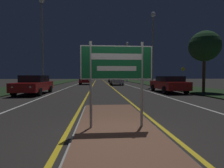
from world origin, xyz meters
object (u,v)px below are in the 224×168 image
(warning_sign, at_px, (183,75))
(car_approaching_1, at_px, (86,80))
(car_receding_2, at_px, (113,79))
(car_receding_0, at_px, (169,84))
(streetlight_right_far, at_px, (127,54))
(highway_sign, at_px, (117,67))
(streetlight_left_near, at_px, (42,28))
(car_receding_1, at_px, (116,80))
(car_approaching_0, at_px, (34,84))
(streetlight_right_near, at_px, (153,35))

(warning_sign, bearing_deg, car_approaching_1, 146.75)
(car_receding_2, xyz_separation_m, warning_sign, (7.39, -18.57, 0.78))
(car_receding_0, height_order, warning_sign, warning_sign)
(streetlight_right_far, distance_m, warning_sign, 20.98)
(car_receding_0, distance_m, car_receding_2, 25.32)
(highway_sign, height_order, car_receding_0, highway_sign)
(car_receding_0, bearing_deg, car_approaching_1, 118.60)
(car_approaching_1, bearing_deg, highway_sign, -84.29)
(streetlight_left_near, bearing_deg, highway_sign, -66.79)
(highway_sign, distance_m, car_receding_0, 11.72)
(highway_sign, height_order, car_receding_1, highway_sign)
(car_receding_2, bearing_deg, streetlight_left_near, -114.75)
(car_receding_0, bearing_deg, highway_sign, -118.92)
(car_receding_1, bearing_deg, car_approaching_0, -120.92)
(streetlight_left_near, distance_m, car_receding_1, 13.22)
(streetlight_right_near, xyz_separation_m, streetlight_right_far, (0.00, 19.50, 0.11))
(streetlight_left_near, bearing_deg, car_approaching_0, -79.94)
(car_receding_0, bearing_deg, car_approaching_0, -177.22)
(car_receding_2, xyz_separation_m, car_approaching_0, (-8.40, -25.71, -0.04))
(car_receding_1, height_order, warning_sign, warning_sign)
(streetlight_right_near, relative_size, car_approaching_0, 2.07)
(streetlight_right_near, height_order, car_approaching_1, streetlight_right_near)
(car_receding_1, bearing_deg, car_approaching_1, 155.11)
(streetlight_right_near, height_order, car_approaching_0, streetlight_right_near)
(highway_sign, bearing_deg, car_receding_1, 83.98)
(car_approaching_0, bearing_deg, car_receding_1, 59.08)
(highway_sign, xyz_separation_m, car_approaching_1, (-2.52, 25.22, -0.90))
(streetlight_left_near, relative_size, warning_sign, 3.91)
(warning_sign, bearing_deg, streetlight_right_far, 100.77)
(car_receding_0, height_order, car_receding_2, car_receding_2)
(car_approaching_0, xyz_separation_m, warning_sign, (15.79, 7.14, 0.82))
(car_receding_0, bearing_deg, warning_sign, 54.93)
(streetlight_right_near, distance_m, warning_sign, 6.28)
(car_approaching_1, relative_size, warning_sign, 1.66)
(streetlight_left_near, distance_m, car_receding_2, 23.10)
(streetlight_right_near, bearing_deg, streetlight_right_far, 89.99)
(highway_sign, relative_size, car_approaching_1, 0.53)
(streetlight_left_near, relative_size, streetlight_right_near, 1.04)
(car_receding_2, relative_size, car_approaching_0, 1.04)
(car_receding_0, relative_size, car_approaching_1, 1.12)
(streetlight_left_near, xyz_separation_m, car_approaching_1, (3.95, 10.13, -5.85))
(car_receding_0, distance_m, car_receding_1, 13.11)
(car_receding_2, bearing_deg, highway_sign, -94.67)
(car_approaching_1, bearing_deg, streetlight_right_far, 52.21)
(car_receding_1, xyz_separation_m, car_receding_2, (0.47, 12.47, 0.06))
(streetlight_right_near, height_order, car_receding_2, streetlight_right_near)
(car_approaching_1, bearing_deg, streetlight_right_near, -41.27)
(car_receding_1, height_order, car_receding_2, car_receding_2)
(highway_sign, relative_size, car_receding_1, 0.47)
(highway_sign, bearing_deg, warning_sign, 58.57)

